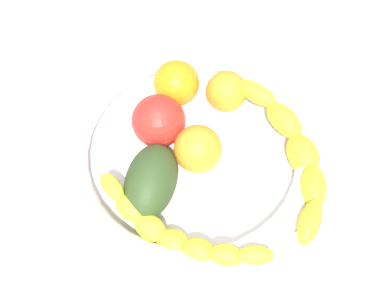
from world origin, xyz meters
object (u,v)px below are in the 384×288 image
Objects in this scene: banana_draped_left at (176,235)px; orange_mid_left at (226,91)px; orange_front at (199,148)px; tomato_red at (158,121)px; fruit_bowl at (192,154)px; avocado_dark at (152,182)px; banana_draped_right at (295,153)px; orange_mid_right at (176,83)px.

banana_draped_left is 3.98× the size of orange_mid_left.
orange_front is 6.16cm from tomato_red.
fruit_bowl is 7.35cm from avocado_dark.
orange_front is 9.18cm from orange_mid_left.
banana_draped_right is 11.58cm from orange_front.
orange_front is 0.99× the size of orange_mid_right.
tomato_red is at bearing -106.31° from orange_mid_left.
tomato_red is 0.70× the size of avocado_dark.
tomato_red is (2.64, -5.79, 0.36)cm from orange_mid_right.
banana_draped_right is at bearing 56.69° from avocado_dark.
tomato_red is (-6.08, -0.89, 0.38)cm from orange_front.
banana_draped_right is 2.16× the size of avocado_dark.
orange_front reaches higher than banana_draped_right.
orange_mid_left is 9.87cm from tomato_red.
tomato_red is (-2.77, -9.45, 0.66)cm from orange_mid_left.
tomato_red is at bearing 129.95° from avocado_dark.
orange_front reaches higher than banana_draped_left.
orange_mid_right and avocado_dark have the same top height.
banana_draped_right is (9.77, 7.76, 2.31)cm from fruit_bowl.
banana_draped_left is 3.58× the size of orange_mid_right.
orange_mid_right is 0.62× the size of avocado_dark.
orange_mid_left is 15.89cm from avocado_dark.
banana_draped_left is at bearing -100.33° from banana_draped_right.
fruit_bowl is 11.76cm from banana_draped_left.
avocado_dark is (7.87, -12.03, 0.03)cm from orange_mid_right.
banana_draped_right is 3.50× the size of orange_front.
tomato_red reaches higher than avocado_dark.
avocado_dark is (5.23, -6.24, -0.33)cm from tomato_red.
orange_mid_left is at bearing 98.93° from avocado_dark.
tomato_red reaches higher than banana_draped_right.
orange_mid_left is at bearing 116.17° from banana_draped_left.
orange_mid_right is (-17.51, -2.64, 0.17)cm from banana_draped_right.
banana_draped_left is at bearing -54.96° from fruit_bowl.
banana_draped_right is 17.10cm from tomato_red.
orange_mid_right is at bearing 146.48° from fruit_bowl.
orange_mid_right is (-7.74, 5.13, 2.47)cm from fruit_bowl.
avocado_dark reaches higher than fruit_bowl.
orange_mid_right is 0.89× the size of tomato_red.
orange_mid_left is (-8.97, 18.24, -0.05)cm from banana_draped_left.
banana_draped_right is at bearing 79.67° from banana_draped_left.
tomato_red reaches higher than orange_mid_right.
fruit_bowl is 5.35× the size of orange_front.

